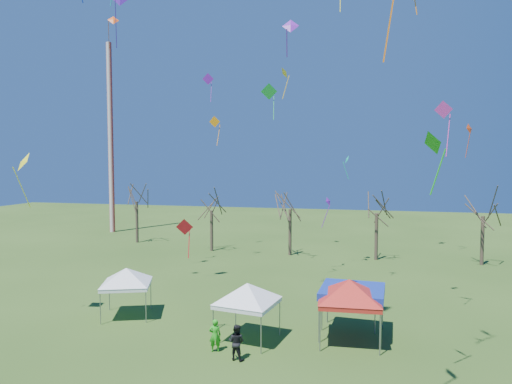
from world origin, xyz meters
TOP-DOWN VIEW (x-y plane):
  - ground at (0.00, 0.00)m, footprint 140.00×140.00m
  - radio_mast at (-28.00, 34.00)m, footprint 0.70×0.70m
  - tree_0 at (-20.85, 27.38)m, footprint 3.83×3.83m
  - tree_1 at (-10.77, 24.65)m, footprint 3.42×3.42m
  - tree_2 at (-2.37, 24.38)m, footprint 3.71×3.71m
  - tree_3 at (6.03, 24.04)m, footprint 3.59×3.59m
  - tree_4 at (15.36, 24.00)m, footprint 3.58×3.58m
  - tent_white_west at (-9.12, 3.97)m, footprint 3.66×3.66m
  - tent_white_mid at (-1.06, 2.04)m, footprint 3.95×3.95m
  - tent_red at (4.14, 3.01)m, footprint 4.35×4.35m
  - tent_blue at (4.28, 4.02)m, footprint 3.52×3.52m
  - person_green at (-2.27, 0.29)m, footprint 0.69×0.56m
  - person_dark at (-0.98, -0.37)m, footprint 0.94×0.80m
  - kite_24 at (-0.93, 12.55)m, footprint 0.86×1.03m
  - kite_27 at (7.48, -1.24)m, footprint 0.98×1.18m
  - kite_22 at (1.82, 18.83)m, footprint 0.86×0.96m
  - kite_7 at (-14.02, 11.37)m, footprint 1.02×0.95m
  - kite_14 at (-14.23, 1.67)m, footprint 1.45×1.32m
  - kite_1 at (-4.28, 1.45)m, footprint 0.95×0.52m
  - kite_13 at (-8.67, 19.63)m, footprint 1.08×0.78m
  - kite_17 at (9.21, 7.63)m, footprint 1.10×0.79m
  - kite_19 at (3.25, 21.06)m, footprint 0.66×0.89m
  - kite_2 at (-10.86, 24.15)m, footprint 1.21×0.63m
  - kite_11 at (-3.29, 18.32)m, footprint 1.50×0.89m
  - kite_25 at (1.46, 0.08)m, footprint 0.82×0.53m
  - kite_12 at (13.18, 20.05)m, footprint 0.79×0.88m

SIDE VIEW (x-z plane):
  - ground at x=0.00m, z-range 0.00..0.00m
  - person_green at x=-2.27m, z-range 0.00..1.63m
  - person_dark at x=-0.98m, z-range 0.00..1.70m
  - tent_blue at x=4.28m, z-range 1.09..3.70m
  - tent_white_west at x=-9.12m, z-range 1.05..4.49m
  - tent_white_mid at x=-1.06m, z-range 1.08..4.61m
  - tent_red at x=4.14m, z-range 1.18..5.02m
  - tree_1 at x=-10.77m, z-range 2.02..9.56m
  - kite_22 at x=1.82m, z-range 4.55..7.21m
  - kite_1 at x=-4.28m, z-range 4.92..7.01m
  - tree_4 at x=15.36m, z-range 2.12..10.00m
  - tree_3 at x=6.03m, z-range 2.12..10.03m
  - tree_2 at x=-2.37m, z-range 2.20..10.38m
  - tree_0 at x=-20.85m, z-range 2.27..10.70m
  - kite_14 at x=-14.23m, z-range 7.74..11.00m
  - kite_19 at x=3.25m, z-range 8.45..10.66m
  - kite_27 at x=7.48m, z-range 8.84..11.41m
  - kite_12 at x=13.18m, z-range 10.63..13.46m
  - kite_17 at x=9.21m, z-range 10.71..13.95m
  - radio_mast at x=-28.00m, z-range 0.00..25.00m
  - kite_13 at x=-8.67m, z-range 11.66..14.42m
  - kite_11 at x=-3.29m, z-range 13.84..17.02m
  - kite_25 at x=1.46m, z-range 14.61..16.33m
  - kite_24 at x=-0.93m, z-range 14.64..17.00m
  - kite_2 at x=-10.86m, z-range 16.32..19.30m
  - kite_7 at x=-14.02m, z-range 18.88..21.37m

